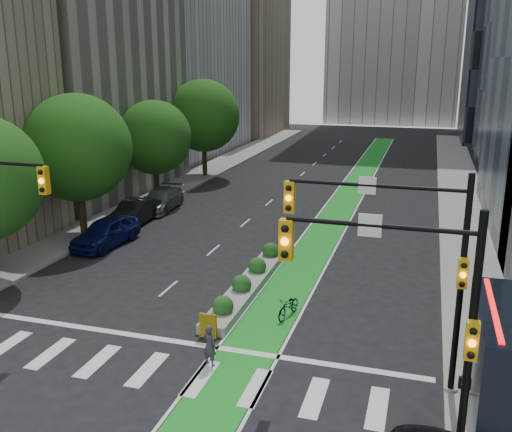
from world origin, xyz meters
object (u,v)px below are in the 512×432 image
Objects in this scene: parked_car_left_near at (106,232)px; parked_car_left_far at (160,200)px; median_planter at (248,282)px; parked_car_left_mid at (134,212)px; cyclist at (210,345)px; bicycle at (289,306)px.

parked_car_left_near reaches higher than parked_car_left_far.
parked_car_left_far reaches higher than median_planter.
cyclist is at bearing -55.40° from parked_car_left_mid.
bicycle is 0.33× the size of parked_car_left_far.
bicycle is 5.06m from cyclist.
parked_car_left_far is (-13.24, 14.86, 0.31)m from bicycle.
median_planter is 5.81× the size of bicycle.
median_planter is 16.46m from parked_car_left_far.
parked_car_left_mid reaches higher than bicycle.
parked_car_left_near is (-12.56, 6.28, 0.39)m from bicycle.
cyclist is 22.72m from parked_car_left_far.
bicycle is 14.05m from parked_car_left_near.
parked_car_left_near is 4.73m from parked_car_left_mid.
parked_car_left_near is at bearing -83.34° from parked_car_left_mid.
bicycle is at bearing -42.86° from median_planter.
parked_car_left_far is at bearing -39.67° from cyclist.
parked_car_left_mid reaches higher than cyclist.
bicycle is (2.54, -2.36, 0.09)m from median_planter.
parked_car_left_near reaches higher than bicycle.
parked_car_left_near is (-10.02, 3.93, 0.48)m from median_planter.
parked_car_left_near is 1.01× the size of parked_car_left_mid.
cyclist is 0.31× the size of parked_car_left_mid.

